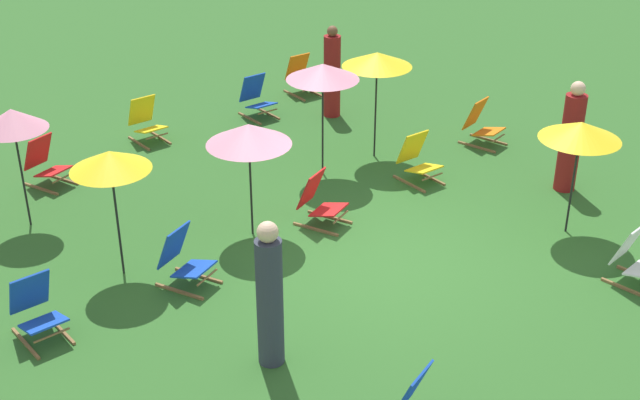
% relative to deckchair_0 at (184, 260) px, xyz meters
% --- Properties ---
extents(ground_plane, '(40.00, 40.00, 0.00)m').
position_rel_deckchair_0_xyz_m(ground_plane, '(2.28, -1.44, -0.37)').
color(ground_plane, '#2D6026').
extents(deckchair_0, '(0.68, 0.87, 0.83)m').
position_rel_deckchair_0_xyz_m(deckchair_0, '(0.00, 0.00, 0.00)').
color(deckchair_0, olive).
rests_on(deckchair_0, ground).
extents(deckchair_1, '(0.55, 0.80, 0.83)m').
position_rel_deckchair_0_xyz_m(deckchair_1, '(2.43, 4.37, 0.00)').
color(deckchair_1, olive).
rests_on(deckchair_1, ground).
extents(deckchair_2, '(0.64, 0.85, 0.83)m').
position_rel_deckchair_0_xyz_m(deckchair_2, '(0.23, 4.00, 0.00)').
color(deckchair_2, olive).
rests_on(deckchair_2, ground).
extents(deckchair_3, '(0.56, 0.81, 0.83)m').
position_rel_deckchair_0_xyz_m(deckchair_3, '(6.62, -0.01, 0.00)').
color(deckchair_3, olive).
rests_on(deckchair_3, ground).
extents(deckchair_6, '(0.54, 0.80, 0.83)m').
position_rel_deckchair_0_xyz_m(deckchair_6, '(-1.93, 0.30, 0.00)').
color(deckchair_6, olive).
rests_on(deckchair_6, ground).
extents(deckchair_7, '(0.59, 0.82, 0.83)m').
position_rel_deckchair_0_xyz_m(deckchair_7, '(6.15, 4.18, 0.00)').
color(deckchair_7, olive).
rests_on(deckchair_7, ground).
extents(deckchair_8, '(0.57, 0.82, 0.83)m').
position_rel_deckchair_0_xyz_m(deckchair_8, '(4.61, -0.17, 0.00)').
color(deckchair_8, olive).
rests_on(deckchair_8, ground).
extents(deckchair_9, '(0.56, 0.81, 0.83)m').
position_rel_deckchair_0_xyz_m(deckchair_9, '(4.65, 3.86, 0.00)').
color(deckchair_9, olive).
rests_on(deckchair_9, ground).
extents(deckchair_11, '(0.48, 0.76, 0.83)m').
position_rel_deckchair_0_xyz_m(deckchair_11, '(4.20, -4.18, 0.00)').
color(deckchair_11, olive).
rests_on(deckchair_11, ground).
extents(deckchair_12, '(0.66, 0.86, 0.83)m').
position_rel_deckchair_0_xyz_m(deckchair_12, '(2.43, -0.08, 0.00)').
color(deckchair_12, olive).
rests_on(deckchair_12, ground).
extents(umbrella_0, '(1.18, 1.18, 1.91)m').
position_rel_deckchair_0_xyz_m(umbrella_0, '(3.71, 1.13, 1.41)').
color(umbrella_0, black).
rests_on(umbrella_0, ground).
extents(umbrella_1, '(1.18, 1.18, 1.88)m').
position_rel_deckchair_0_xyz_m(umbrella_1, '(4.84, 0.98, 1.39)').
color(umbrella_1, black).
rests_on(umbrella_1, ground).
extents(umbrella_2, '(0.97, 0.97, 1.84)m').
position_rel_deckchair_0_xyz_m(umbrella_2, '(-0.66, 2.95, 1.31)').
color(umbrella_2, black).
rests_on(umbrella_2, ground).
extents(umbrella_3, '(1.21, 1.21, 1.72)m').
position_rel_deckchair_0_xyz_m(umbrella_3, '(1.52, 0.39, 1.20)').
color(umbrella_3, black).
rests_on(umbrella_3, ground).
extents(umbrella_4, '(1.04, 1.04, 1.80)m').
position_rel_deckchair_0_xyz_m(umbrella_4, '(-0.43, 0.80, 1.30)').
color(umbrella_4, black).
rests_on(umbrella_4, ground).
extents(umbrella_5, '(1.15, 1.15, 1.73)m').
position_rel_deckchair_0_xyz_m(umbrella_5, '(4.83, -2.82, 1.23)').
color(umbrella_5, black).
rests_on(umbrella_5, ground).
extents(person_0, '(0.36, 0.36, 1.79)m').
position_rel_deckchair_0_xyz_m(person_0, '(5.71, 2.87, 0.47)').
color(person_0, maroon).
rests_on(person_0, ground).
extents(person_1, '(0.42, 0.42, 1.82)m').
position_rel_deckchair_0_xyz_m(person_1, '(-0.29, -2.02, 0.50)').
color(person_1, '#333847').
rests_on(person_1, ground).
extents(person_2, '(0.44, 0.44, 1.83)m').
position_rel_deckchair_0_xyz_m(person_2, '(6.05, -2.06, 0.49)').
color(person_2, maroon).
rests_on(person_2, ground).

